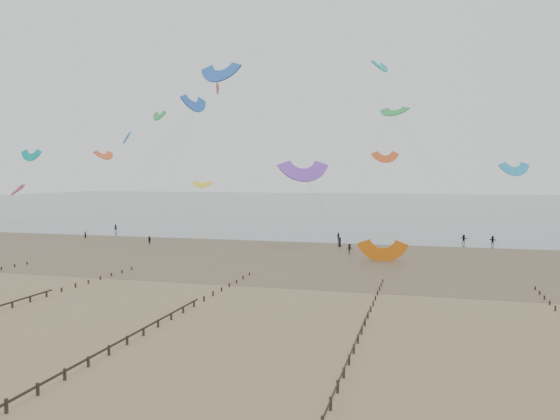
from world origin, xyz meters
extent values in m
plane|color=brown|center=(0.00, 0.00, 0.00)|extent=(500.00, 500.00, 0.00)
plane|color=#475654|center=(0.00, 200.00, 0.03)|extent=(500.00, 500.00, 0.00)
plane|color=#473A28|center=(0.00, 35.00, 0.01)|extent=(500.00, 500.00, 0.00)
ellipsoid|color=slate|center=(-18.00, 22.00, 0.01)|extent=(23.60, 14.36, 0.01)
ellipsoid|color=slate|center=(12.00, 38.00, 0.01)|extent=(33.64, 18.32, 0.01)
ellipsoid|color=slate|center=(45.00, 30.00, 0.01)|extent=(19.65, 13.67, 0.01)
ellipsoid|color=slate|center=(-40.00, 40.00, 0.01)|extent=(26.95, 14.22, 0.01)
cube|color=black|center=(-32.00, 6.74, 0.20)|extent=(0.16, 0.16, 0.51)
cube|color=black|center=(-32.00, 9.37, 0.19)|extent=(0.16, 0.16, 0.48)
cube|color=black|center=(-32.00, 12.00, 0.17)|extent=(0.16, 0.16, 0.45)
cube|color=black|center=(-14.00, -11.68, 0.31)|extent=(0.16, 0.16, 0.71)
cube|color=black|center=(-14.00, -9.05, 0.29)|extent=(0.16, 0.16, 0.68)
cube|color=black|center=(-14.00, -6.42, 0.28)|extent=(0.16, 0.16, 0.65)
cube|color=black|center=(-14.00, -3.79, 0.26)|extent=(0.16, 0.16, 0.62)
cube|color=black|center=(-14.00, -1.16, 0.25)|extent=(0.16, 0.16, 0.59)
cube|color=black|center=(-14.00, 1.47, 0.23)|extent=(0.16, 0.16, 0.57)
cube|color=black|center=(-14.00, 4.11, 0.22)|extent=(0.16, 0.16, 0.54)
cube|color=black|center=(-14.00, 6.74, 0.20)|extent=(0.16, 0.16, 0.51)
cube|color=black|center=(-14.00, 9.37, 0.19)|extent=(0.16, 0.16, 0.48)
cube|color=black|center=(-14.00, 12.00, 0.17)|extent=(0.16, 0.16, 0.45)
cube|color=black|center=(4.00, -32.74, 0.42)|extent=(0.16, 0.16, 0.94)
cube|color=black|center=(4.00, -30.11, 0.41)|extent=(0.16, 0.16, 0.91)
cube|color=black|center=(4.00, -27.47, 0.39)|extent=(0.16, 0.16, 0.88)
cube|color=black|center=(4.00, -24.84, 0.38)|extent=(0.16, 0.16, 0.86)
cube|color=black|center=(4.00, -22.21, 0.36)|extent=(0.16, 0.16, 0.83)
cube|color=black|center=(4.00, -19.58, 0.35)|extent=(0.16, 0.16, 0.80)
cube|color=black|center=(4.00, -16.95, 0.33)|extent=(0.16, 0.16, 0.77)
cube|color=black|center=(4.00, -14.32, 0.32)|extent=(0.16, 0.16, 0.74)
cube|color=black|center=(4.00, -11.68, 0.31)|extent=(0.16, 0.16, 0.71)
cube|color=black|center=(4.00, -9.05, 0.29)|extent=(0.16, 0.16, 0.68)
cube|color=black|center=(4.00, -6.42, 0.28)|extent=(0.16, 0.16, 0.65)
cube|color=black|center=(4.00, -3.79, 0.26)|extent=(0.16, 0.16, 0.62)
cube|color=black|center=(4.00, -1.16, 0.25)|extent=(0.16, 0.16, 0.59)
cube|color=black|center=(4.00, 1.47, 0.23)|extent=(0.16, 0.16, 0.57)
cube|color=black|center=(4.00, 4.11, 0.22)|extent=(0.16, 0.16, 0.54)
cube|color=black|center=(4.00, 6.74, 0.20)|extent=(0.16, 0.16, 0.51)
cube|color=black|center=(4.00, 9.37, 0.19)|extent=(0.16, 0.16, 0.48)
cube|color=black|center=(4.00, 12.00, 0.17)|extent=(0.16, 0.16, 0.45)
cube|color=black|center=(4.00, -21.75, 0.62)|extent=(0.06, 32.50, 0.18)
cube|color=black|center=(22.00, -27.47, 0.39)|extent=(0.16, 0.16, 0.88)
cube|color=black|center=(22.00, -24.84, 0.38)|extent=(0.16, 0.16, 0.86)
cube|color=black|center=(22.00, -22.21, 0.36)|extent=(0.16, 0.16, 0.83)
cube|color=black|center=(22.00, -19.58, 0.35)|extent=(0.16, 0.16, 0.80)
cube|color=black|center=(22.00, -16.95, 0.33)|extent=(0.16, 0.16, 0.77)
cube|color=black|center=(22.00, -14.32, 0.32)|extent=(0.16, 0.16, 0.74)
cube|color=black|center=(22.00, -11.68, 0.31)|extent=(0.16, 0.16, 0.71)
cube|color=black|center=(22.00, -9.05, 0.29)|extent=(0.16, 0.16, 0.68)
cube|color=black|center=(22.00, -6.42, 0.28)|extent=(0.16, 0.16, 0.65)
cube|color=black|center=(22.00, -3.79, 0.26)|extent=(0.16, 0.16, 0.62)
cube|color=black|center=(22.00, -1.16, 0.25)|extent=(0.16, 0.16, 0.59)
cube|color=black|center=(22.00, 1.47, 0.23)|extent=(0.16, 0.16, 0.57)
cube|color=black|center=(22.00, 4.11, 0.22)|extent=(0.16, 0.16, 0.54)
cube|color=black|center=(22.00, 6.74, 0.20)|extent=(0.16, 0.16, 0.51)
cube|color=black|center=(22.00, 9.37, 0.19)|extent=(0.16, 0.16, 0.48)
cube|color=black|center=(22.00, 12.00, 0.17)|extent=(0.16, 0.16, 0.45)
cube|color=black|center=(22.00, -21.75, 0.62)|extent=(0.06, 32.50, 0.18)
cube|color=black|center=(40.00, 1.47, 0.23)|extent=(0.16, 0.16, 0.57)
cube|color=black|center=(40.00, 4.11, 0.22)|extent=(0.16, 0.16, 0.54)
cube|color=black|center=(40.00, 6.74, 0.20)|extent=(0.16, 0.16, 0.51)
cube|color=black|center=(40.00, 9.37, 0.19)|extent=(0.16, 0.16, 0.48)
cube|color=black|center=(40.00, 12.00, 0.17)|extent=(0.16, 0.16, 0.45)
imported|color=black|center=(-43.57, 43.58, 0.83)|extent=(0.68, 0.53, 1.66)
imported|color=black|center=(11.29, 45.16, 0.93)|extent=(0.95, 1.08, 1.85)
imported|color=black|center=(14.42, 36.14, 0.88)|extent=(1.30, 1.05, 1.76)
imported|color=black|center=(-25.82, 39.03, 0.80)|extent=(0.88, 0.74, 1.61)
imported|color=black|center=(9.47, 55.07, 0.84)|extent=(0.79, 1.06, 1.67)
imported|color=black|center=(34.66, 56.85, 0.88)|extent=(1.62, 1.39, 1.76)
imported|color=black|center=(-45.88, 59.16, 0.89)|extent=(0.77, 0.70, 1.77)
imported|color=black|center=(39.95, 55.39, 0.91)|extent=(1.62, 1.53, 1.82)
camera|label=1|loc=(27.19, -58.21, 13.75)|focal=35.00mm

